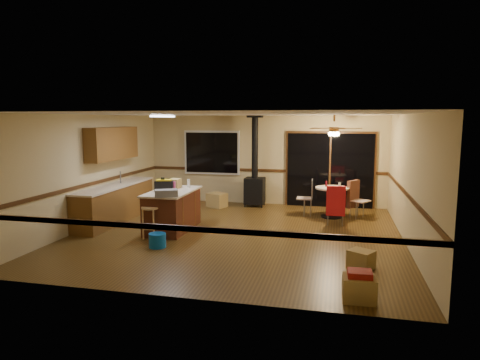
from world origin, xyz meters
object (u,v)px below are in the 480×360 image
(toolbox_grey, at_px, (166,193))
(chair_left, at_px, (309,193))
(box_corner_a, at_px, (359,289))
(blue_bucket, at_px, (157,240))
(kitchen_island, at_px, (173,210))
(toolbox_black, at_px, (164,186))
(box_under_window, at_px, (217,200))
(chair_near, at_px, (336,201))
(chair_right, at_px, (354,194))
(wood_stove, at_px, (255,181))
(dining_table, at_px, (332,197))
(box_corner_b, at_px, (361,259))
(bar_stool, at_px, (151,223))

(toolbox_grey, relative_size, chair_left, 0.91)
(chair_left, height_order, box_corner_a, chair_left)
(blue_bucket, xyz_separation_m, box_corner_a, (3.74, -1.69, 0.03))
(kitchen_island, bearing_deg, chair_left, 37.09)
(toolbox_black, height_order, box_under_window, toolbox_black)
(chair_near, xyz_separation_m, chair_right, (0.45, 1.03, 0.00))
(box_under_window, bearing_deg, chair_near, -24.01)
(toolbox_grey, relative_size, blue_bucket, 1.40)
(toolbox_grey, bearing_deg, wood_stove, 73.24)
(dining_table, height_order, box_corner_b, dining_table)
(wood_stove, bearing_deg, kitchen_island, -113.09)
(toolbox_grey, distance_m, toolbox_black, 0.76)
(wood_stove, distance_m, chair_near, 2.95)
(box_corner_a, bearing_deg, wood_stove, 113.62)
(chair_right, xyz_separation_m, box_corner_a, (-0.08, -5.27, -0.43))
(dining_table, height_order, box_corner_a, dining_table)
(box_under_window, bearing_deg, toolbox_grey, -91.79)
(kitchen_island, relative_size, chair_left, 3.26)
(blue_bucket, xyz_separation_m, chair_right, (3.83, 3.58, 0.46))
(chair_near, height_order, box_corner_a, chair_near)
(dining_table, xyz_separation_m, box_corner_b, (0.56, -3.77, -0.37))
(kitchen_island, height_order, box_corner_a, kitchen_island)
(chair_near, bearing_deg, box_under_window, 155.99)
(box_corner_a, bearing_deg, bar_stool, 151.42)
(toolbox_grey, relative_size, box_corner_a, 1.04)
(wood_stove, relative_size, chair_left, 4.89)
(wood_stove, distance_m, box_under_window, 1.21)
(toolbox_black, distance_m, chair_near, 3.99)
(blue_bucket, relative_size, box_corner_b, 0.88)
(chair_near, bearing_deg, toolbox_black, -161.69)
(chair_right, height_order, box_under_window, chair_right)
(wood_stove, xyz_separation_m, chair_right, (2.74, -0.81, -0.13))
(box_corner_b, bearing_deg, wood_stove, 120.15)
(blue_bucket, relative_size, box_under_window, 0.67)
(wood_stove, bearing_deg, chair_near, -38.76)
(dining_table, bearing_deg, box_corner_b, -81.63)
(chair_near, distance_m, box_under_window, 3.66)
(dining_table, bearing_deg, box_under_window, 169.47)
(toolbox_grey, bearing_deg, blue_bucket, -85.25)
(blue_bucket, relative_size, chair_left, 0.65)
(blue_bucket, relative_size, dining_table, 0.40)
(chair_right, distance_m, box_under_window, 3.82)
(wood_stove, xyz_separation_m, chair_left, (1.60, -0.86, -0.14))
(box_corner_b, bearing_deg, blue_bucket, 174.85)
(box_under_window, bearing_deg, chair_left, -10.66)
(wood_stove, bearing_deg, bar_stool, -111.11)
(wood_stove, xyz_separation_m, box_corner_a, (2.66, -6.08, -0.56))
(wood_stove, height_order, blue_bucket, wood_stove)
(toolbox_grey, distance_m, bar_stool, 0.72)
(bar_stool, distance_m, chair_right, 5.19)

